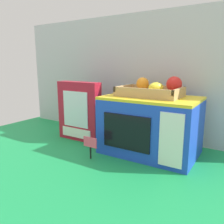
% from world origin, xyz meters
% --- Properties ---
extents(ground_plane, '(1.70, 1.70, 0.00)m').
position_xyz_m(ground_plane, '(0.00, 0.00, 0.00)').
color(ground_plane, '#198C47').
rests_on(ground_plane, ground).
extents(display_back_panel, '(1.61, 0.03, 0.69)m').
position_xyz_m(display_back_panel, '(0.00, 0.25, 0.34)').
color(display_back_panel, '#B7BABF').
rests_on(display_back_panel, ground).
extents(toy_microwave, '(0.43, 0.29, 0.27)m').
position_xyz_m(toy_microwave, '(0.20, 0.03, 0.13)').
color(toy_microwave, blue).
rests_on(toy_microwave, ground).
extents(food_groups_crate, '(0.28, 0.19, 0.09)m').
position_xyz_m(food_groups_crate, '(0.20, 0.06, 0.30)').
color(food_groups_crate, tan).
rests_on(food_groups_crate, toy_microwave).
extents(cookie_set_box, '(0.26, 0.07, 0.32)m').
position_xyz_m(cookie_set_box, '(-0.21, 0.01, 0.16)').
color(cookie_set_box, '#B2192D').
rests_on(cookie_set_box, ground).
extents(price_sign, '(0.07, 0.01, 0.10)m').
position_xyz_m(price_sign, '(0.01, -0.18, 0.07)').
color(price_sign, black).
rests_on(price_sign, ground).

